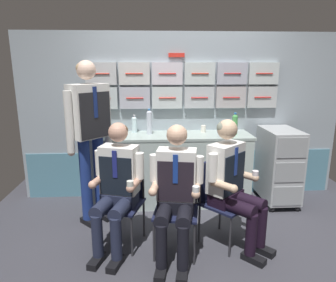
{
  "coord_description": "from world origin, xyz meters",
  "views": [
    {
      "loc": [
        -0.44,
        -2.62,
        1.73
      ],
      "look_at": [
        -0.25,
        0.4,
        0.99
      ],
      "focal_mm": 32.88,
      "sensor_mm": 36.0,
      "label": 1
    }
  ],
  "objects": [
    {
      "name": "ground",
      "position": [
        0.0,
        0.0,
        -0.02
      ],
      "size": [
        4.8,
        4.8,
        0.04
      ],
      "primitive_type": "cube",
      "color": "#38383F"
    },
    {
      "name": "galley_bulkhead",
      "position": [
        0.0,
        1.37,
        1.09
      ],
      "size": [
        4.2,
        0.14,
        2.15
      ],
      "color": "#95A2AC",
      "rests_on": "ground"
    },
    {
      "name": "galley_counter",
      "position": [
        -0.18,
        1.09,
        0.45
      ],
      "size": [
        2.01,
        0.53,
        0.9
      ],
      "color": "#B2C4BC",
      "rests_on": "ground"
    },
    {
      "name": "service_trolley",
      "position": [
        1.2,
        1.0,
        0.52
      ],
      "size": [
        0.4,
        0.65,
        0.97
      ],
      "color": "black",
      "rests_on": "ground"
    },
    {
      "name": "folding_chair_left",
      "position": [
        -0.7,
        0.25,
        0.5
      ],
      "size": [
        0.5,
        0.5,
        0.82
      ],
      "color": "#2D2D33",
      "rests_on": "ground"
    },
    {
      "name": "crew_member_left",
      "position": [
        -0.75,
        0.1,
        0.67
      ],
      "size": [
        0.51,
        0.66,
        1.23
      ],
      "color": "black",
      "rests_on": "ground"
    },
    {
      "name": "folding_chair_right",
      "position": [
        -0.18,
        0.08,
        0.5
      ],
      "size": [
        0.47,
        0.47,
        0.82
      ],
      "color": "#2D2D33",
      "rests_on": "ground"
    },
    {
      "name": "crew_member_right",
      "position": [
        -0.21,
        -0.08,
        0.67
      ],
      "size": [
        0.5,
        0.65,
        1.23
      ],
      "color": "black",
      "rests_on": "ground"
    },
    {
      "name": "folding_chair_by_counter",
      "position": [
        0.23,
        0.19,
        0.5
      ],
      "size": [
        0.57,
        0.57,
        0.82
      ],
      "color": "#2D2D33",
      "rests_on": "ground"
    },
    {
      "name": "crew_member_by_counter",
      "position": [
        0.34,
        0.07,
        0.68
      ],
      "size": [
        0.65,
        0.66,
        1.25
      ],
      "color": "black",
      "rests_on": "ground"
    },
    {
      "name": "crew_member_standing",
      "position": [
        -1.07,
        0.65,
        1.09
      ],
      "size": [
        0.44,
        0.45,
        1.79
      ],
      "color": "black",
      "rests_on": "ground"
    },
    {
      "name": "water_bottle_tall",
      "position": [
        -0.63,
        1.26,
        1.01
      ],
      "size": [
        0.07,
        0.07,
        0.23
      ],
      "color": "silver",
      "rests_on": "galley_counter"
    },
    {
      "name": "sparkling_bottle_green",
      "position": [
        -0.99,
        0.99,
        1.01
      ],
      "size": [
        0.08,
        0.08,
        0.24
      ],
      "color": "#ABCEDF",
      "rests_on": "galley_counter"
    },
    {
      "name": "water_bottle_short",
      "position": [
        0.62,
        1.06,
        1.03
      ],
      "size": [
        0.07,
        0.07,
        0.27
      ],
      "color": "#4DA552",
      "rests_on": "galley_counter"
    },
    {
      "name": "water_bottle_blue_cap",
      "position": [
        -0.44,
        1.14,
        1.05
      ],
      "size": [
        0.07,
        0.07,
        0.32
      ],
      "color": "silver",
      "rests_on": "galley_counter"
    },
    {
      "name": "coffee_cup_white",
      "position": [
        -0.85,
        1.18,
        0.94
      ],
      "size": [
        0.07,
        0.07,
        0.08
      ],
      "color": "tan",
      "rests_on": "galley_counter"
    },
    {
      "name": "paper_cup_tan",
      "position": [
        -0.78,
        1.11,
        0.95
      ],
      "size": [
        0.07,
        0.07,
        0.09
      ],
      "color": "white",
      "rests_on": "galley_counter"
    },
    {
      "name": "coffee_cup_spare",
      "position": [
        0.25,
        1.21,
        0.95
      ],
      "size": [
        0.06,
        0.06,
        0.09
      ],
      "color": "white",
      "rests_on": "galley_counter"
    },
    {
      "name": "espresso_cup_small",
      "position": [
        0.47,
        1.16,
        0.93
      ],
      "size": [
        0.07,
        0.07,
        0.06
      ],
      "color": "navy",
      "rests_on": "galley_counter"
    }
  ]
}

